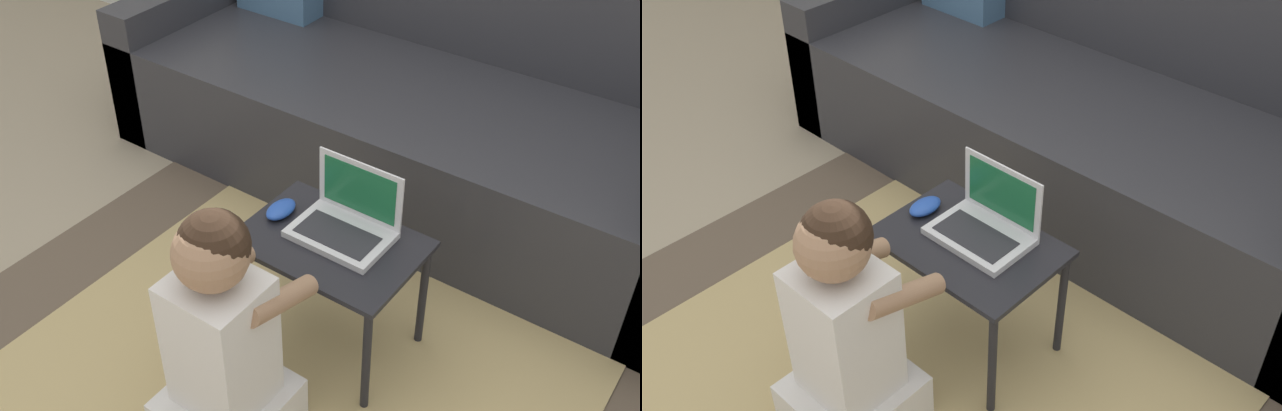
# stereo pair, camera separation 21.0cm
# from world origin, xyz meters

# --- Properties ---
(ground_plane) EXTENTS (16.00, 16.00, 0.00)m
(ground_plane) POSITION_xyz_m (0.00, 0.00, 0.00)
(ground_plane) COLOR gray
(area_rug) EXTENTS (2.17, 1.98, 0.01)m
(area_rug) POSITION_xyz_m (0.15, -0.04, 0.00)
(area_rug) COLOR brown
(area_rug) RESTS_ON ground_plane
(couch) EXTENTS (2.30, 0.93, 0.94)m
(couch) POSITION_xyz_m (-0.12, 1.12, 0.32)
(couch) COLOR #2D2D33
(couch) RESTS_ON ground_plane
(laptop_desk) EXTENTS (0.50, 0.35, 0.40)m
(laptop_desk) POSITION_xyz_m (0.15, 0.17, 0.34)
(laptop_desk) COLOR black
(laptop_desk) RESTS_ON ground_plane
(laptop) EXTENTS (0.27, 0.19, 0.20)m
(laptop) POSITION_xyz_m (0.16, 0.22, 0.43)
(laptop) COLOR silver
(laptop) RESTS_ON laptop_desk
(computer_mouse) EXTENTS (0.07, 0.11, 0.03)m
(computer_mouse) POSITION_xyz_m (-0.04, 0.18, 0.41)
(computer_mouse) COLOR #234CB2
(computer_mouse) RESTS_ON laptop_desk
(person_seated) EXTENTS (0.29, 0.40, 0.74)m
(person_seated) POSITION_xyz_m (0.11, -0.25, 0.34)
(person_seated) COLOR silver
(person_seated) RESTS_ON ground_plane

